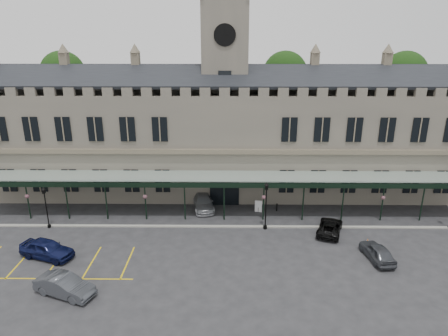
{
  "coord_description": "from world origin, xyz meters",
  "views": [
    {
      "loc": [
        0.38,
        -29.95,
        18.22
      ],
      "look_at": [
        0.0,
        6.0,
        6.0
      ],
      "focal_mm": 32.0,
      "sensor_mm": 36.0,
      "label": 1
    }
  ],
  "objects_px": {
    "lamp_post_left": "(46,204)",
    "car_left_a": "(47,249)",
    "station_building": "(225,137)",
    "car_right_a": "(377,252)",
    "traffic_cone": "(367,242)",
    "sign_board": "(258,206)",
    "car_left_b": "(65,286)",
    "clock_tower": "(225,80)",
    "car_van": "(330,227)",
    "car_taxi": "(203,202)",
    "lamp_post_mid": "(266,202)"
  },
  "relations": [
    {
      "from": "lamp_post_left",
      "to": "car_left_a",
      "type": "height_order",
      "value": "lamp_post_left"
    },
    {
      "from": "station_building",
      "to": "car_right_a",
      "type": "relative_size",
      "value": 14.56
    },
    {
      "from": "traffic_cone",
      "to": "sign_board",
      "type": "height_order",
      "value": "sign_board"
    },
    {
      "from": "lamp_post_left",
      "to": "car_left_a",
      "type": "distance_m",
      "value": 6.18
    },
    {
      "from": "station_building",
      "to": "car_left_b",
      "type": "height_order",
      "value": "station_building"
    },
    {
      "from": "lamp_post_left",
      "to": "traffic_cone",
      "type": "xyz_separation_m",
      "value": [
        30.22,
        -3.19,
        -2.21
      ]
    },
    {
      "from": "station_building",
      "to": "clock_tower",
      "type": "distance_m",
      "value": 6.64
    },
    {
      "from": "lamp_post_left",
      "to": "car_left_b",
      "type": "bearing_deg",
      "value": -61.53
    },
    {
      "from": "car_right_a",
      "to": "car_van",
      "type": "bearing_deg",
      "value": -67.0
    },
    {
      "from": "station_building",
      "to": "car_left_a",
      "type": "bearing_deg",
      "value": -132.84
    },
    {
      "from": "car_left_b",
      "to": "traffic_cone",
      "type": "bearing_deg",
      "value": -52.05
    },
    {
      "from": "sign_board",
      "to": "car_taxi",
      "type": "distance_m",
      "value": 6.02
    },
    {
      "from": "clock_tower",
      "to": "car_van",
      "type": "distance_m",
      "value": 19.82
    },
    {
      "from": "car_taxi",
      "to": "sign_board",
      "type": "bearing_deg",
      "value": -18.12
    },
    {
      "from": "traffic_cone",
      "to": "car_van",
      "type": "xyz_separation_m",
      "value": [
        -2.83,
        2.39,
        0.29
      ]
    },
    {
      "from": "traffic_cone",
      "to": "lamp_post_mid",
      "type": "bearing_deg",
      "value": 160.5
    },
    {
      "from": "lamp_post_mid",
      "to": "car_van",
      "type": "height_order",
      "value": "lamp_post_mid"
    },
    {
      "from": "car_right_a",
      "to": "lamp_post_left",
      "type": "bearing_deg",
      "value": -18.59
    },
    {
      "from": "lamp_post_mid",
      "to": "car_left_a",
      "type": "xyz_separation_m",
      "value": [
        -19.04,
        -5.46,
        -2.08
      ]
    },
    {
      "from": "car_taxi",
      "to": "car_right_a",
      "type": "bearing_deg",
      "value": -43.05
    },
    {
      "from": "traffic_cone",
      "to": "car_right_a",
      "type": "bearing_deg",
      "value": -89.48
    },
    {
      "from": "lamp_post_left",
      "to": "clock_tower",
      "type": "bearing_deg",
      "value": 32.0
    },
    {
      "from": "lamp_post_left",
      "to": "car_taxi",
      "type": "height_order",
      "value": "lamp_post_left"
    },
    {
      "from": "car_left_b",
      "to": "car_van",
      "type": "height_order",
      "value": "car_left_b"
    },
    {
      "from": "car_van",
      "to": "lamp_post_left",
      "type": "bearing_deg",
      "value": 18.78
    },
    {
      "from": "traffic_cone",
      "to": "car_taxi",
      "type": "height_order",
      "value": "car_taxi"
    },
    {
      "from": "traffic_cone",
      "to": "car_left_a",
      "type": "height_order",
      "value": "car_left_a"
    },
    {
      "from": "traffic_cone",
      "to": "car_left_a",
      "type": "xyz_separation_m",
      "value": [
        -27.98,
        -2.3,
        0.48
      ]
    },
    {
      "from": "lamp_post_mid",
      "to": "car_left_a",
      "type": "distance_m",
      "value": 19.92
    },
    {
      "from": "clock_tower",
      "to": "lamp_post_left",
      "type": "distance_m",
      "value": 22.91
    },
    {
      "from": "car_right_a",
      "to": "traffic_cone",
      "type": "bearing_deg",
      "value": -97.77
    },
    {
      "from": "clock_tower",
      "to": "car_taxi",
      "type": "xyz_separation_m",
      "value": [
        -2.3,
        -6.0,
        -12.38
      ]
    },
    {
      "from": "car_left_b",
      "to": "car_van",
      "type": "relative_size",
      "value": 1.03
    },
    {
      "from": "car_left_a",
      "to": "lamp_post_mid",
      "type": "bearing_deg",
      "value": -55.44
    },
    {
      "from": "lamp_post_left",
      "to": "car_taxi",
      "type": "relative_size",
      "value": 0.85
    },
    {
      "from": "clock_tower",
      "to": "car_van",
      "type": "relative_size",
      "value": 5.54
    },
    {
      "from": "lamp_post_left",
      "to": "car_taxi",
      "type": "xyz_separation_m",
      "value": [
        14.94,
        4.78,
        -1.81
      ]
    },
    {
      "from": "traffic_cone",
      "to": "clock_tower",
      "type": "bearing_deg",
      "value": 132.9
    },
    {
      "from": "traffic_cone",
      "to": "car_left_a",
      "type": "distance_m",
      "value": 28.08
    },
    {
      "from": "car_taxi",
      "to": "car_left_b",
      "type": "bearing_deg",
      "value": -130.09
    },
    {
      "from": "traffic_cone",
      "to": "car_taxi",
      "type": "relative_size",
      "value": 0.13
    },
    {
      "from": "car_taxi",
      "to": "station_building",
      "type": "bearing_deg",
      "value": 59.53
    },
    {
      "from": "station_building",
      "to": "traffic_cone",
      "type": "bearing_deg",
      "value": -46.92
    },
    {
      "from": "clock_tower",
      "to": "car_van",
      "type": "height_order",
      "value": "clock_tower"
    },
    {
      "from": "lamp_post_left",
      "to": "car_taxi",
      "type": "distance_m",
      "value": 15.78
    },
    {
      "from": "lamp_post_mid",
      "to": "sign_board",
      "type": "bearing_deg",
      "value": 95.89
    },
    {
      "from": "car_van",
      "to": "car_right_a",
      "type": "bearing_deg",
      "value": 141.75
    },
    {
      "from": "traffic_cone",
      "to": "car_van",
      "type": "bearing_deg",
      "value": 139.8
    },
    {
      "from": "station_building",
      "to": "car_right_a",
      "type": "height_order",
      "value": "station_building"
    },
    {
      "from": "lamp_post_left",
      "to": "lamp_post_mid",
      "type": "relative_size",
      "value": 0.88
    }
  ]
}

